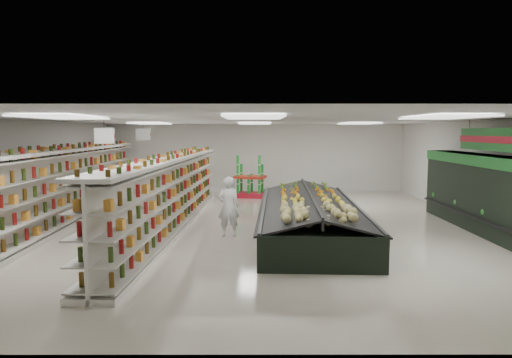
{
  "coord_description": "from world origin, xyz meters",
  "views": [
    {
      "loc": [
        0.03,
        -13.61,
        2.87
      ],
      "look_at": [
        0.05,
        0.57,
        1.38
      ],
      "focal_mm": 32.0,
      "sensor_mm": 36.0,
      "label": 1
    }
  ],
  "objects_px": {
    "produce_island": "(309,214)",
    "soda_endcap": "(250,179)",
    "gondola_center": "(171,196)",
    "shopper_background": "(178,178)",
    "shopper_main": "(228,207)",
    "gondola_left": "(62,190)"
  },
  "relations": [
    {
      "from": "gondola_center",
      "to": "shopper_main",
      "type": "height_order",
      "value": "gondola_center"
    },
    {
      "from": "gondola_center",
      "to": "gondola_left",
      "type": "bearing_deg",
      "value": 172.25
    },
    {
      "from": "gondola_center",
      "to": "produce_island",
      "type": "height_order",
      "value": "gondola_center"
    },
    {
      "from": "shopper_main",
      "to": "produce_island",
      "type": "bearing_deg",
      "value": -177.78
    },
    {
      "from": "produce_island",
      "to": "soda_endcap",
      "type": "bearing_deg",
      "value": 104.27
    },
    {
      "from": "gondola_center",
      "to": "shopper_main",
      "type": "relative_size",
      "value": 7.4
    },
    {
      "from": "gondola_left",
      "to": "produce_island",
      "type": "relative_size",
      "value": 1.72
    },
    {
      "from": "gondola_center",
      "to": "shopper_background",
      "type": "distance_m",
      "value": 5.37
    },
    {
      "from": "shopper_main",
      "to": "shopper_background",
      "type": "bearing_deg",
      "value": -79.04
    },
    {
      "from": "produce_island",
      "to": "shopper_main",
      "type": "height_order",
      "value": "shopper_main"
    },
    {
      "from": "gondola_center",
      "to": "shopper_main",
      "type": "distance_m",
      "value": 2.04
    },
    {
      "from": "produce_island",
      "to": "shopper_background",
      "type": "relative_size",
      "value": 4.15
    },
    {
      "from": "produce_island",
      "to": "shopper_main",
      "type": "xyz_separation_m",
      "value": [
        -2.27,
        -0.5,
        0.3
      ]
    },
    {
      "from": "gondola_center",
      "to": "soda_endcap",
      "type": "distance_m",
      "value": 6.78
    },
    {
      "from": "soda_endcap",
      "to": "shopper_background",
      "type": "height_order",
      "value": "shopper_background"
    },
    {
      "from": "gondola_left",
      "to": "soda_endcap",
      "type": "bearing_deg",
      "value": 43.67
    },
    {
      "from": "gondola_left",
      "to": "shopper_main",
      "type": "bearing_deg",
      "value": -19.16
    },
    {
      "from": "soda_endcap",
      "to": "shopper_background",
      "type": "bearing_deg",
      "value": -160.34
    },
    {
      "from": "gondola_left",
      "to": "shopper_background",
      "type": "bearing_deg",
      "value": 58.1
    },
    {
      "from": "soda_endcap",
      "to": "shopper_main",
      "type": "bearing_deg",
      "value": -93.9
    },
    {
      "from": "produce_island",
      "to": "soda_endcap",
      "type": "xyz_separation_m",
      "value": [
        -1.76,
        6.92,
        0.29
      ]
    },
    {
      "from": "shopper_main",
      "to": "shopper_background",
      "type": "xyz_separation_m",
      "value": [
        -2.46,
        6.36,
        0.12
      ]
    }
  ]
}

